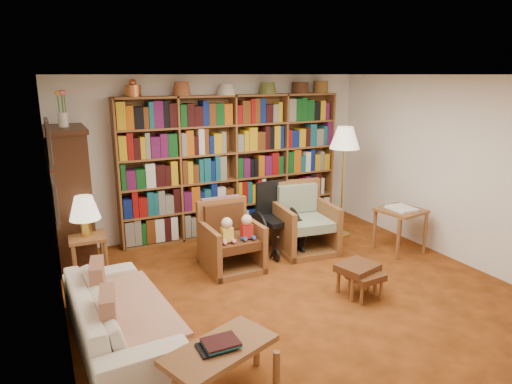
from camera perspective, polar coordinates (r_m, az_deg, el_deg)
floor at (r=5.55m, az=4.99°, el=-12.34°), size 5.00×5.00×0.00m
ceiling at (r=4.96m, az=5.64°, el=14.40°), size 5.00×5.00×0.00m
wall_back at (r=7.32m, az=-4.77°, el=4.60°), size 5.00×0.00×5.00m
wall_front at (r=3.34m, az=28.08°, el=-9.33°), size 5.00×0.00×5.00m
wall_left at (r=4.43m, az=-23.77°, el=-3.21°), size 0.00×5.00×5.00m
wall_right at (r=6.72m, az=23.96°, el=2.50°), size 0.00×5.00×5.00m
bookshelf at (r=7.25m, az=-2.80°, el=3.90°), size 3.60×0.30×2.42m
curio_cabinet at (r=6.44m, az=-22.11°, el=-0.50°), size 0.50×0.95×2.40m
framed_pictures at (r=4.63m, az=-24.14°, el=2.30°), size 0.03×0.52×0.97m
sofa at (r=4.67m, az=-16.76°, el=-14.54°), size 1.99×0.87×0.57m
sofa_throw at (r=4.67m, az=-16.15°, el=-14.29°), size 0.92×1.56×0.04m
cushion_left at (r=4.89m, az=-19.10°, el=-11.16°), size 0.19×0.42×0.40m
cushion_right at (r=4.27m, az=-17.91°, el=-15.00°), size 0.18×0.41×0.40m
side_table_lamp at (r=6.04m, az=-20.25°, el=-6.42°), size 0.45×0.45×0.58m
table_lamp at (r=5.89m, az=-20.66°, el=-2.03°), size 0.37×0.37×0.50m
armchair_leather at (r=6.09m, az=-3.40°, el=-6.04°), size 0.72×0.77×0.90m
armchair_sage at (r=6.72m, az=5.67°, el=-4.02°), size 0.87×0.90×0.98m
wheelchair at (r=6.63m, az=2.45°, el=-3.50°), size 0.58×0.80×1.00m
floor_lamp at (r=7.11m, az=11.03°, el=6.12°), size 0.46×0.46×1.74m
side_table_papers at (r=6.87m, az=17.63°, el=-2.86°), size 0.66×0.66×0.66m
footstool_a at (r=5.42m, az=13.57°, el=-10.43°), size 0.39×0.34×0.31m
footstool_b at (r=5.49m, az=12.57°, el=-9.47°), size 0.52×0.48×0.37m
coffee_table at (r=3.87m, az=-4.55°, el=-19.42°), size 1.02×0.76×0.46m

